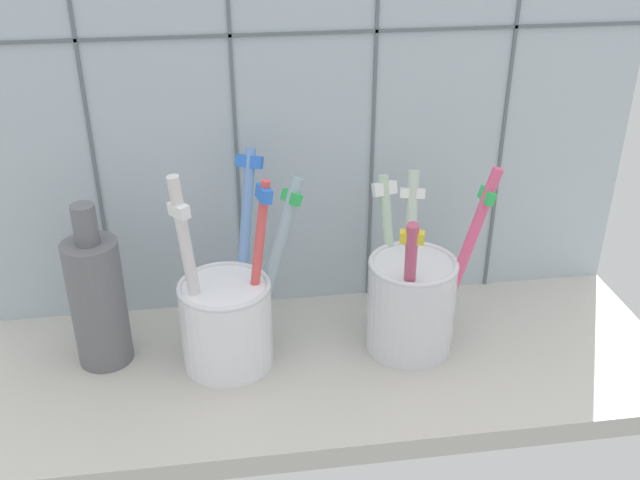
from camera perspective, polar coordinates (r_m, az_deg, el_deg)
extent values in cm
cube|color=#BCB7AD|center=(67.61, 0.16, -10.14)|extent=(64.00, 22.00, 2.00)
cube|color=#B2C1CC|center=(68.21, -1.30, 10.69)|extent=(64.00, 2.00, 45.00)
cube|color=slate|center=(67.68, -17.75, 9.23)|extent=(0.30, 0.20, 45.00)
cube|color=slate|center=(66.73, -6.73, 10.11)|extent=(0.30, 0.20, 45.00)
cube|color=slate|center=(68.21, 4.25, 10.62)|extent=(0.30, 0.20, 45.00)
cube|color=slate|center=(71.97, 14.44, 10.75)|extent=(0.30, 0.20, 45.00)
cube|color=slate|center=(65.52, -1.24, 15.84)|extent=(64.00, 0.20, 0.30)
cylinder|color=white|center=(65.29, -7.31, -6.56)|extent=(8.05, 8.05, 7.94)
torus|color=silver|center=(63.15, -7.52, -3.58)|extent=(8.14, 8.14, 0.50)
cylinder|color=#6D99DB|center=(66.20, -5.94, -0.69)|extent=(3.55, 6.26, 17.79)
cube|color=blue|center=(64.91, -5.53, 6.12)|extent=(2.59, 1.91, 1.25)
cylinder|color=silver|center=(61.69, -10.02, -2.78)|extent=(2.77, 2.50, 18.54)
cube|color=white|center=(58.47, -10.95, 2.38)|extent=(1.90, 2.04, 1.17)
cylinder|color=#9AB5C1|center=(65.27, -3.71, -2.07)|extent=(6.56, 4.69, 15.86)
cube|color=green|center=(63.69, -2.25, 3.35)|extent=(1.98, 2.26, 1.24)
cylinder|color=#ED5050|center=(62.79, -5.01, -2.64)|extent=(3.27, 1.50, 17.05)
cube|color=blue|center=(59.65, -4.40, 3.64)|extent=(1.45, 2.13, 1.27)
cylinder|color=silver|center=(67.01, 7.10, -5.09)|extent=(7.91, 7.91, 8.83)
torus|color=silver|center=(64.73, 7.33, -1.81)|extent=(8.02, 8.02, 0.50)
cylinder|color=#BC4A6C|center=(63.16, 6.96, -4.06)|extent=(2.02, 3.53, 14.27)
cube|color=yellow|center=(59.49, 7.21, 0.22)|extent=(2.13, 1.40, 1.17)
cylinder|color=silver|center=(67.91, 7.00, -1.17)|extent=(2.34, 5.69, 15.32)
cube|color=white|center=(66.90, 7.25, 3.64)|extent=(2.40, 1.38, 1.04)
cylinder|color=#B5D4B4|center=(67.77, 5.46, -1.28)|extent=(2.21, 4.86, 14.99)
cube|color=white|center=(66.20, 5.07, 4.03)|extent=(2.43, 1.49, 1.28)
cylinder|color=#EF5583|center=(65.36, 11.07, -1.65)|extent=(5.63, 1.30, 17.46)
cube|color=green|center=(63.21, 12.91, 3.40)|extent=(1.01, 2.07, 1.21)
cylinder|color=slate|center=(66.92, -16.94, -4.73)|extent=(4.80, 4.80, 11.88)
cylinder|color=slate|center=(63.27, -17.88, 1.17)|extent=(2.04, 2.04, 3.51)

